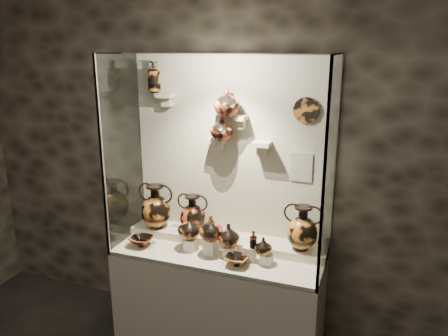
# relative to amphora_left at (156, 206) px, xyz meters

# --- Properties ---
(wall_back) EXTENTS (5.00, 0.02, 3.20)m
(wall_back) POSITION_rel_amphora_left_xyz_m (0.63, 0.19, 0.50)
(wall_back) COLOR black
(wall_back) RESTS_ON ground
(plinth) EXTENTS (1.70, 0.60, 0.80)m
(plinth) POSITION_rel_amphora_left_xyz_m (0.63, -0.13, -0.70)
(plinth) COLOR #BDB398
(plinth) RESTS_ON floor
(front_tier) EXTENTS (1.68, 0.58, 0.03)m
(front_tier) POSITION_rel_amphora_left_xyz_m (0.63, -0.13, -0.28)
(front_tier) COLOR beige
(front_tier) RESTS_ON plinth
(rear_tier) EXTENTS (1.70, 0.25, 0.10)m
(rear_tier) POSITION_rel_amphora_left_xyz_m (0.63, 0.04, -0.25)
(rear_tier) COLOR beige
(rear_tier) RESTS_ON plinth
(back_panel) EXTENTS (1.70, 0.03, 1.60)m
(back_panel) POSITION_rel_amphora_left_xyz_m (0.63, 0.18, 0.50)
(back_panel) COLOR #BDB398
(back_panel) RESTS_ON plinth
(glass_front) EXTENTS (1.70, 0.01, 1.60)m
(glass_front) POSITION_rel_amphora_left_xyz_m (0.63, -0.43, 0.50)
(glass_front) COLOR white
(glass_front) RESTS_ON plinth
(glass_left) EXTENTS (0.01, 0.60, 1.60)m
(glass_left) POSITION_rel_amphora_left_xyz_m (-0.22, -0.13, 0.50)
(glass_left) COLOR white
(glass_left) RESTS_ON plinth
(glass_right) EXTENTS (0.01, 0.60, 1.60)m
(glass_right) POSITION_rel_amphora_left_xyz_m (1.48, -0.13, 0.50)
(glass_right) COLOR white
(glass_right) RESTS_ON plinth
(glass_top) EXTENTS (1.70, 0.60, 0.01)m
(glass_top) POSITION_rel_amphora_left_xyz_m (0.63, -0.13, 1.30)
(glass_top) COLOR white
(glass_top) RESTS_ON back_panel
(frame_post_left) EXTENTS (0.02, 0.02, 1.60)m
(frame_post_left) POSITION_rel_amphora_left_xyz_m (-0.21, -0.42, 0.50)
(frame_post_left) COLOR gray
(frame_post_left) RESTS_ON plinth
(frame_post_right) EXTENTS (0.02, 0.02, 1.60)m
(frame_post_right) POSITION_rel_amphora_left_xyz_m (1.47, -0.42, 0.50)
(frame_post_right) COLOR gray
(frame_post_right) RESTS_ON plinth
(pedestal_a) EXTENTS (0.09, 0.09, 0.10)m
(pedestal_a) POSITION_rel_amphora_left_xyz_m (0.41, -0.18, -0.22)
(pedestal_a) COLOR silver
(pedestal_a) RESTS_ON front_tier
(pedestal_b) EXTENTS (0.09, 0.09, 0.13)m
(pedestal_b) POSITION_rel_amphora_left_xyz_m (0.58, -0.18, -0.20)
(pedestal_b) COLOR silver
(pedestal_b) RESTS_ON front_tier
(pedestal_c) EXTENTS (0.09, 0.09, 0.09)m
(pedestal_c) POSITION_rel_amphora_left_xyz_m (0.75, -0.18, -0.22)
(pedestal_c) COLOR silver
(pedestal_c) RESTS_ON front_tier
(pedestal_d) EXTENTS (0.09, 0.09, 0.12)m
(pedestal_d) POSITION_rel_amphora_left_xyz_m (0.91, -0.18, -0.21)
(pedestal_d) COLOR silver
(pedestal_d) RESTS_ON front_tier
(pedestal_e) EXTENTS (0.09, 0.09, 0.08)m
(pedestal_e) POSITION_rel_amphora_left_xyz_m (1.05, -0.18, -0.23)
(pedestal_e) COLOR silver
(pedestal_e) RESTS_ON front_tier
(bracket_ul) EXTENTS (0.14, 0.12, 0.04)m
(bracket_ul) POSITION_rel_amphora_left_xyz_m (0.08, 0.11, 0.95)
(bracket_ul) COLOR #BDB398
(bracket_ul) RESTS_ON back_panel
(bracket_ca) EXTENTS (0.14, 0.12, 0.04)m
(bracket_ca) POSITION_rel_amphora_left_xyz_m (0.53, 0.11, 0.60)
(bracket_ca) COLOR #BDB398
(bracket_ca) RESTS_ON back_panel
(bracket_cb) EXTENTS (0.10, 0.12, 0.04)m
(bracket_cb) POSITION_rel_amphora_left_xyz_m (0.73, 0.11, 0.80)
(bracket_cb) COLOR #BDB398
(bracket_cb) RESTS_ON back_panel
(bracket_cc) EXTENTS (0.14, 0.12, 0.04)m
(bracket_cc) POSITION_rel_amphora_left_xyz_m (0.91, 0.11, 0.60)
(bracket_cc) COLOR #BDB398
(bracket_cc) RESTS_ON back_panel
(amphora_left) EXTENTS (0.39, 0.39, 0.39)m
(amphora_left) POSITION_rel_amphora_left_xyz_m (0.00, 0.00, 0.00)
(amphora_left) COLOR #B06521
(amphora_left) RESTS_ON rear_tier
(amphora_mid) EXTENTS (0.34, 0.34, 0.33)m
(amphora_mid) POSITION_rel_amphora_left_xyz_m (0.34, 0.02, -0.03)
(amphora_mid) COLOR #AA3E1E
(amphora_mid) RESTS_ON rear_tier
(amphora_right) EXTENTS (0.38, 0.38, 0.36)m
(amphora_right) POSITION_rel_amphora_left_xyz_m (1.28, 0.01, -0.01)
(amphora_right) COLOR #B06521
(amphora_right) RESTS_ON rear_tier
(jug_a) EXTENTS (0.24, 0.24, 0.19)m
(jug_a) POSITION_rel_amphora_left_xyz_m (0.39, -0.17, -0.07)
(jug_a) COLOR #B06521
(jug_a) RESTS_ON pedestal_a
(jug_b) EXTENTS (0.20, 0.20, 0.20)m
(jug_b) POSITION_rel_amphora_left_xyz_m (0.60, -0.20, -0.04)
(jug_b) COLOR #AA3E1E
(jug_b) RESTS_ON pedestal_b
(jug_c) EXTENTS (0.21, 0.21, 0.18)m
(jug_c) POSITION_rel_amphora_left_xyz_m (0.73, -0.17, -0.08)
(jug_c) COLOR #B06521
(jug_c) RESTS_ON pedestal_c
(jug_e) EXTENTS (0.17, 0.17, 0.14)m
(jug_e) POSITION_rel_amphora_left_xyz_m (1.02, -0.20, -0.12)
(jug_e) COLOR #B06521
(jug_e) RESTS_ON pedestal_e
(lekythos_small) EXTENTS (0.08, 0.08, 0.15)m
(lekythos_small) POSITION_rel_amphora_left_xyz_m (0.94, -0.20, -0.07)
(lekythos_small) COLOR #AA3E1E
(lekythos_small) RESTS_ON pedestal_d
(kylix_left) EXTENTS (0.26, 0.23, 0.10)m
(kylix_left) POSITION_rel_amphora_left_xyz_m (-0.01, -0.25, -0.22)
(kylix_left) COLOR #AA3E1E
(kylix_left) RESTS_ON front_tier
(kylix_right) EXTENTS (0.25, 0.22, 0.09)m
(kylix_right) POSITION_rel_amphora_left_xyz_m (0.84, -0.29, -0.22)
(kylix_right) COLOR #B06521
(kylix_right) RESTS_ON front_tier
(lekythos_tall) EXTENTS (0.14, 0.14, 0.29)m
(lekythos_tall) POSITION_rel_amphora_left_xyz_m (-0.02, 0.10, 1.12)
(lekythos_tall) COLOR #B06521
(lekythos_tall) RESTS_ON bracket_ul
(ovoid_vase_a) EXTENTS (0.22, 0.22, 0.19)m
(ovoid_vase_a) POSITION_rel_amphora_left_xyz_m (0.59, 0.06, 0.72)
(ovoid_vase_a) COLOR #AA3E1E
(ovoid_vase_a) RESTS_ON bracket_ca
(ovoid_vase_b) EXTENTS (0.22, 0.22, 0.21)m
(ovoid_vase_b) POSITION_rel_amphora_left_xyz_m (0.64, 0.05, 0.93)
(ovoid_vase_b) COLOR #AA3E1E
(ovoid_vase_b) RESTS_ON bracket_cb
(wall_plate) EXTENTS (0.20, 0.02, 0.20)m
(wall_plate) POSITION_rel_amphora_left_xyz_m (1.24, 0.15, 0.88)
(wall_plate) COLOR #9C511E
(wall_plate) RESTS_ON back_panel
(info_placard) EXTENTS (0.17, 0.01, 0.23)m
(info_placard) POSITION_rel_amphora_left_xyz_m (1.22, 0.16, 0.43)
(info_placard) COLOR beige
(info_placard) RESTS_ON back_panel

